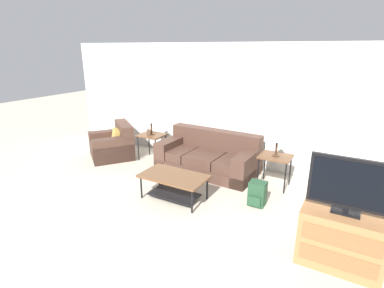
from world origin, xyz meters
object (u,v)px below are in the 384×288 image
side_table_left (152,137)px  table_lamp_left (151,117)px  backpack (257,194)px  tv_console (341,238)px  armchair (113,145)px  couch (208,158)px  coffee_table (174,181)px  side_table_right (275,159)px  television (350,185)px  table_lamp_right (278,134)px

side_table_left → table_lamp_left: bearing=-76.0°
side_table_left → backpack: size_ratio=1.47×
side_table_left → tv_console: (4.07, -1.73, -0.19)m
armchair → table_lamp_left: 1.21m
couch → coffee_table: couch is taller
side_table_right → table_lamp_left: bearing=-180.0°
backpack → television: bearing=-34.5°
television → backpack: (-1.29, 0.89, -0.85)m
table_lamp_right → television: television is taller
couch → side_table_right: size_ratio=3.42×
couch → television: bearing=-33.9°
coffee_table → table_lamp_right: size_ratio=2.13×
couch → tv_console: 3.20m
couch → table_lamp_right: bearing=-2.3°
coffee_table → side_table_left: side_table_left is taller
backpack → armchair: bearing=171.8°
table_lamp_left → couch: bearing=2.3°
coffee_table → side_table_right: 1.92m
armchair → table_lamp_right: 3.82m
side_table_left → table_lamp_right: size_ratio=1.15×
table_lamp_right → armchair: bearing=-175.3°
coffee_table → table_lamp_left: bearing=137.6°
armchair → table_lamp_left: bearing=18.7°
armchair → coffee_table: bearing=-23.4°
coffee_table → side_table_left: size_ratio=1.86×
side_table_left → side_table_right: (2.82, 0.00, 0.00)m
couch → table_lamp_left: table_lamp_left is taller
side_table_right → tv_console: bearing=-54.2°
armchair → tv_console: 5.19m
coffee_table → side_table_left: 2.00m
couch → side_table_left: 1.44m
table_lamp_left → backpack: bearing=-16.9°
side_table_right → tv_console: tv_console is taller
table_lamp_right → backpack: bearing=-93.1°
table_lamp_right → side_table_right: bearing=63.4°
couch → table_lamp_left: 1.59m
table_lamp_right → tv_console: table_lamp_right is taller
table_lamp_left → backpack: table_lamp_left is taller
table_lamp_left → television: 4.42m
armchair → side_table_right: bearing=4.7°
armchair → tv_console: (4.99, -1.42, 0.06)m
side_table_right → backpack: bearing=-93.1°
coffee_table → side_table_right: bearing=44.7°
coffee_table → tv_console: size_ratio=1.22×
side_table_right → backpack: 0.91m
side_table_left → couch: bearing=2.3°
tv_console → backpack: 1.58m
side_table_left → tv_console: size_ratio=0.66×
couch → television: 3.29m
coffee_table → tv_console: tv_console is taller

